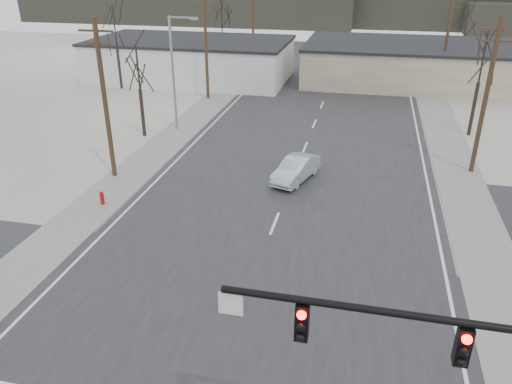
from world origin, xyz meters
TOP-DOWN VIEW (x-y plane):
  - ground at (0.00, 0.00)m, footprint 140.00×140.00m
  - main_road at (0.00, 15.00)m, footprint 18.00×110.00m
  - cross_road at (0.00, 0.00)m, footprint 90.00×10.00m
  - sidewalk_left at (-10.60, 20.00)m, footprint 3.00×90.00m
  - sidewalk_right at (10.60, 20.00)m, footprint 3.00×90.00m
  - fire_hydrant at (-10.20, 8.00)m, footprint 0.24×0.24m
  - building_left_far at (-16.00, 40.00)m, footprint 22.30×12.30m
  - building_right_far at (10.00, 44.00)m, footprint 26.30×14.30m
  - upole_left_b at (-11.50, 12.00)m, footprint 2.20×0.30m
  - upole_left_c at (-11.50, 32.00)m, footprint 2.20×0.30m
  - upole_left_d at (-11.50, 52.00)m, footprint 2.20×0.30m
  - upole_right_a at (11.50, 18.00)m, footprint 2.20×0.30m
  - upole_right_b at (11.50, 40.00)m, footprint 2.20×0.30m
  - streetlight_main at (-10.80, 22.00)m, footprint 2.40×0.25m
  - tree_left_near at (-13.00, 20.00)m, footprint 3.30×3.30m
  - tree_right_mid at (12.50, 26.00)m, footprint 3.74×3.74m
  - tree_left_far at (-14.00, 46.00)m, footprint 3.96×3.96m
  - tree_right_far at (15.00, 52.00)m, footprint 3.52×3.52m
  - tree_left_mid at (-22.00, 34.00)m, footprint 3.96×3.96m
  - hill_left at (-35.00, 92.00)m, footprint 70.00×18.00m
  - hill_center at (15.00, 96.00)m, footprint 80.00×18.00m
  - sedan_crossing at (0.21, 14.00)m, footprint 2.82×4.72m
  - car_far_a at (-0.93, 40.59)m, footprint 2.73×4.93m
  - car_far_b at (-0.03, 61.72)m, footprint 3.56×5.00m

SIDE VIEW (x-z plane):
  - ground at x=0.00m, z-range 0.00..0.00m
  - cross_road at x=0.00m, z-range 0.00..0.04m
  - main_road at x=0.00m, z-range 0.00..0.05m
  - sidewalk_left at x=-10.60m, z-range 0.00..0.06m
  - sidewalk_right at x=10.60m, z-range 0.00..0.06m
  - fire_hydrant at x=-10.20m, z-range 0.02..0.89m
  - car_far_a at x=-0.93m, z-range 0.05..1.40m
  - sedan_crossing at x=0.21m, z-range 0.05..1.52m
  - car_far_b at x=-0.03m, z-range 0.05..1.63m
  - building_right_far at x=10.00m, z-range 0.00..4.30m
  - building_left_far at x=-16.00m, z-range 0.01..4.51m
  - hill_left at x=-35.00m, z-range 0.00..7.00m
  - hill_center at x=15.00m, z-range 0.00..9.00m
  - streetlight_main at x=-10.80m, z-range 0.59..9.59m
  - upole_left_b at x=-11.50m, z-range 0.22..10.22m
  - upole_left_c at x=-11.50m, z-range 0.22..10.22m
  - upole_left_d at x=-11.50m, z-range 0.22..10.22m
  - upole_right_a at x=11.50m, z-range 0.22..10.22m
  - upole_right_b at x=11.50m, z-range 0.22..10.22m
  - tree_left_near at x=-13.00m, z-range 1.55..8.90m
  - tree_right_far at x=15.00m, z-range 1.66..9.50m
  - tree_right_mid at x=12.50m, z-range 1.77..10.10m
  - tree_left_far at x=-14.00m, z-range 1.87..10.69m
  - tree_left_mid at x=-22.00m, z-range 1.87..10.69m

